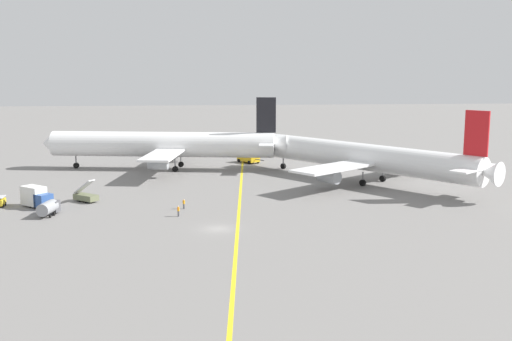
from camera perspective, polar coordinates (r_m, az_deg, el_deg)
The scene contains 10 objects.
ground_plane at distance 88.88m, azimuth -3.60°, elevation -5.49°, with size 600.00×600.00×0.00m, color slate.
taxiway_stripe at distance 98.72m, azimuth -1.62°, elevation -3.94°, with size 0.50×120.00×0.01m, color yellow.
airliner_at_gate_left at distance 141.22m, azimuth -8.61°, elevation 2.41°, with size 56.82×40.98×16.62m.
airliner_being_pushed at distance 126.04m, azimuth 9.79°, elevation 1.27°, with size 41.92×50.10×15.87m.
pushback_tug at distance 149.96m, azimuth -0.76°, elevation 1.22°, with size 6.16×8.39×2.99m.
gse_catering_truck_tall at distance 108.34m, azimuth -19.91°, elevation -2.35°, with size 6.01×5.61×3.50m.
gse_stair_truck_yellow at distance 110.34m, azimuth -15.68°, elevation -2.31°, with size 4.75×4.39×4.06m.
gse_fuel_bowser_stubby at distance 101.53m, azimuth -18.85°, elevation -3.31°, with size 2.79×5.17×2.40m.
ground_crew_marshaller_foreground at distance 101.60m, azimuth -6.78°, elevation -3.12°, with size 0.40×0.44×1.66m.
ground_crew_ramp_agent_by_cones at distance 96.58m, azimuth -7.29°, elevation -3.77°, with size 0.36×0.49×1.73m.
Camera 1 is at (-2.38, -85.80, 23.07)m, focal length 42.65 mm.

